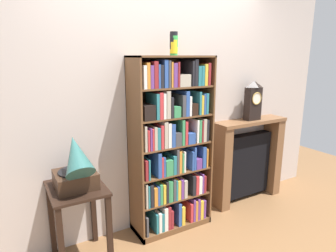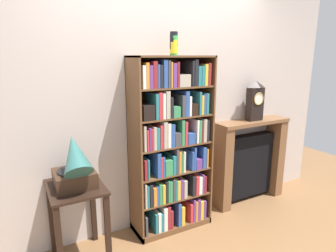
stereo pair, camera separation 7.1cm
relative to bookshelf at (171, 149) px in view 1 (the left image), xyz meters
The scene contains 8 objects.
ground_plane 0.88m from the bookshelf, 87.39° to the right, with size 7.42×6.40×0.02m, color brown.
wall_back 0.50m from the bookshelf, 69.74° to the left, with size 4.42×0.08×2.60m, color beige.
bookshelf is the anchor object (origin of this frame).
cup_stack 1.01m from the bookshelf, ahead, with size 0.08×0.07×0.21m.
side_table_left 1.03m from the bookshelf, behind, with size 0.44×0.53×0.71m.
gramophone 0.98m from the bookshelf, behind, with size 0.32×0.46×0.51m.
fireplace_mantel 1.19m from the bookshelf, ahead, with size 0.97×0.26×1.02m.
mantel_clock 1.21m from the bookshelf, ahead, with size 0.19×0.11×0.46m.
Camera 1 is at (-1.42, -2.28, 1.76)m, focal length 31.16 mm.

